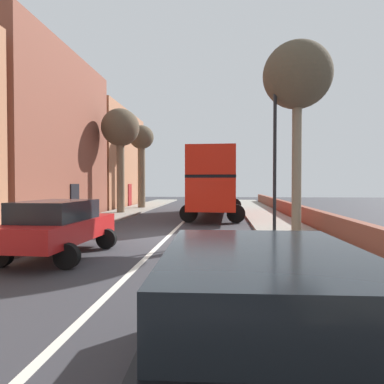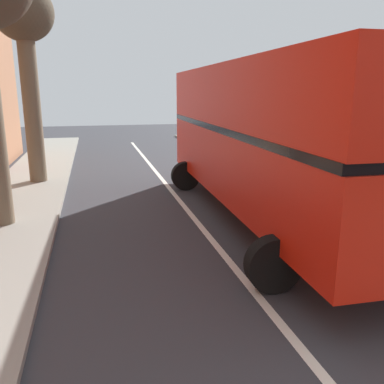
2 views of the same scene
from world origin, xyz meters
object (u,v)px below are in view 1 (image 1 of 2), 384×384
Objects in this scene: parked_car_black_right_2 at (261,317)px; street_tree_left_2 at (120,131)px; street_tree_left_0 at (141,145)px; double_decker_bus at (215,180)px; lamppost_right at (275,142)px; parked_car_red_left_1 at (59,225)px; street_tree_right_3 at (297,78)px.

parked_car_black_right_2 is 22.16m from street_tree_left_2.
street_tree_left_2 is (-0.27, -5.10, 0.35)m from street_tree_left_0.
street_tree_left_2 is at bearing 171.62° from double_decker_bus.
lamppost_right is (9.22, -8.97, -1.96)m from street_tree_left_2.
double_decker_bus reaches higher than parked_car_red_left_1.
double_decker_bus is at bearing 72.13° from parked_car_red_left_1.
street_tree_left_2 reaches higher than double_decker_bus.
parked_car_black_right_2 is at bearing -99.02° from lamppost_right.
parked_car_black_right_2 is 13.29m from street_tree_right_3.
parked_car_red_left_1 is 1.00× the size of parked_car_black_right_2.
double_decker_bus is 1.63× the size of street_tree_left_0.
lamppost_right is at bearing 36.52° from parked_car_red_left_1.
street_tree_right_3 is at bearing -54.04° from street_tree_left_0.
double_decker_bus is at bearing -43.71° from street_tree_left_0.
lamppost_right is (8.95, -14.07, -1.61)m from street_tree_left_0.
parked_car_black_right_2 is at bearing -69.91° from street_tree_left_2.
street_tree_right_3 is at bearing 76.72° from parked_car_black_right_2.
parked_car_red_left_1 is 8.04m from parked_car_black_right_2.
parked_car_black_right_2 is 11.83m from lamppost_right.
street_tree_right_3 reaches higher than street_tree_left_0.
street_tree_right_3 is 2.91m from lamppost_right.
lamppost_right reaches higher than double_decker_bus.
street_tree_left_0 is at bearing 122.47° from lamppost_right.
street_tree_right_3 is at bearing -40.09° from street_tree_left_2.
street_tree_right_3 is at bearing 34.95° from parked_car_red_left_1.
street_tree_left_0 is 0.96× the size of street_tree_left_2.
double_decker_bus is 1.42× the size of street_tree_right_3.
street_tree_left_2 reaches higher than street_tree_left_0.
street_tree_left_2 is (-7.42, 20.30, 4.87)m from parked_car_black_right_2.
double_decker_bus is at bearing 108.01° from lamppost_right.
parked_car_red_left_1 is at bearing -107.87° from double_decker_bus.
street_tree_left_0 is (-6.35, 6.07, 3.06)m from double_decker_bus.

